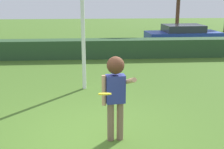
{
  "coord_description": "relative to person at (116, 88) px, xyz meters",
  "views": [
    {
      "loc": [
        0.04,
        -5.75,
        2.99
      ],
      "look_at": [
        0.5,
        0.76,
        1.15
      ],
      "focal_mm": 46.43,
      "sensor_mm": 36.0,
      "label": 1
    }
  ],
  "objects": [
    {
      "name": "frisbee",
      "position": [
        -0.25,
        -0.78,
        0.15
      ],
      "size": [
        0.23,
        0.23,
        0.07
      ],
      "color": "yellow"
    },
    {
      "name": "parked_car_blue",
      "position": [
        4.79,
        10.86,
        -0.47
      ],
      "size": [
        4.3,
        2.03,
        1.25
      ],
      "color": "#263FA5",
      "rests_on": "ground"
    },
    {
      "name": "hedge_row",
      "position": [
        -0.5,
        8.16,
        -0.72
      ],
      "size": [
        19.52,
        0.9,
        0.87
      ],
      "primitive_type": "cube",
      "color": "#2A4A2A",
      "rests_on": "ground"
    },
    {
      "name": "person",
      "position": [
        0.0,
        0.0,
        0.0
      ],
      "size": [
        0.62,
        0.74,
        1.8
      ],
      "color": "#7F604F",
      "rests_on": "ground"
    },
    {
      "name": "ground_plane",
      "position": [
        -0.5,
        0.25,
        -1.16
      ],
      "size": [
        60.0,
        60.0,
        0.0
      ],
      "primitive_type": "plane",
      "color": "#456B24"
    }
  ]
}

